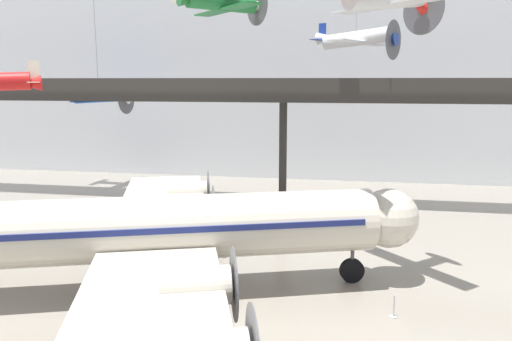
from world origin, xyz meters
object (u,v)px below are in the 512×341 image
at_px(suspended_plane_green_biplane, 222,2).
at_px(suspended_plane_white_twin, 356,39).
at_px(stanchion_barrier, 394,310).
at_px(suspended_plane_blue_trainer, 99,97).
at_px(airliner_silver_main, 139,230).

bearing_deg(suspended_plane_green_biplane, suspended_plane_white_twin, 0.51).
relative_size(suspended_plane_green_biplane, suspended_plane_white_twin, 0.78).
distance_m(suspended_plane_green_biplane, suspended_plane_white_twin, 12.69).
bearing_deg(stanchion_barrier, suspended_plane_blue_trainer, 137.62).
bearing_deg(suspended_plane_green_biplane, stanchion_barrier, -91.13).
distance_m(suspended_plane_blue_trainer, stanchion_barrier, 37.05).
bearing_deg(suspended_plane_blue_trainer, stanchion_barrier, -35.59).
bearing_deg(suspended_plane_green_biplane, suspended_plane_blue_trainer, 101.47).
distance_m(airliner_silver_main, suspended_plane_blue_trainer, 28.58).
height_order(suspended_plane_green_biplane, suspended_plane_blue_trainer, suspended_plane_green_biplane).
xyz_separation_m(suspended_plane_green_biplane, stanchion_barrier, (11.07, -12.78, -15.65)).
bearing_deg(suspended_plane_blue_trainer, suspended_plane_white_twin, -0.13).
relative_size(suspended_plane_green_biplane, stanchion_barrier, 6.12).
distance_m(airliner_silver_main, suspended_plane_green_biplane, 17.85).
xyz_separation_m(suspended_plane_green_biplane, suspended_plane_blue_trainer, (-15.53, 11.49, -6.92)).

